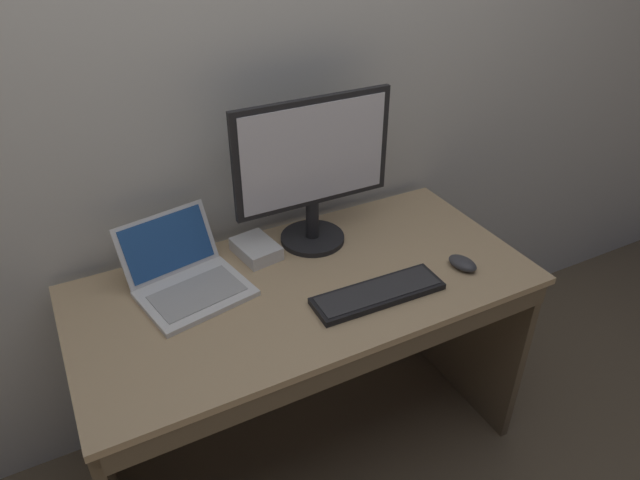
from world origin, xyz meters
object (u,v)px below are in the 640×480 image
Objects in this scene: computer_mouse at (462,263)px; external_monitor at (313,171)px; laptop_white at (187,279)px; wired_keyboard at (378,293)px; external_drive_box at (256,249)px.

external_monitor is at bearing 123.06° from computer_mouse.
external_monitor reaches higher than laptop_white.
computer_mouse reaches higher than wired_keyboard.
external_monitor reaches higher than computer_mouse.
external_monitor is at bearing -4.59° from external_drive_box.
external_drive_box reaches higher than computer_mouse.
laptop_white is 3.71× the size of computer_mouse.
external_drive_box is (0.25, 0.07, -0.01)m from laptop_white.
external_drive_box is (-0.55, 0.37, 0.01)m from computer_mouse.
wired_keyboard is 2.56× the size of external_drive_box.
external_monitor is 5.28× the size of computer_mouse.
laptop_white is 0.86m from computer_mouse.
laptop_white is 0.70× the size of external_monitor.
external_drive_box reaches higher than wired_keyboard.
computer_mouse is at bearing -20.20° from laptop_white.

